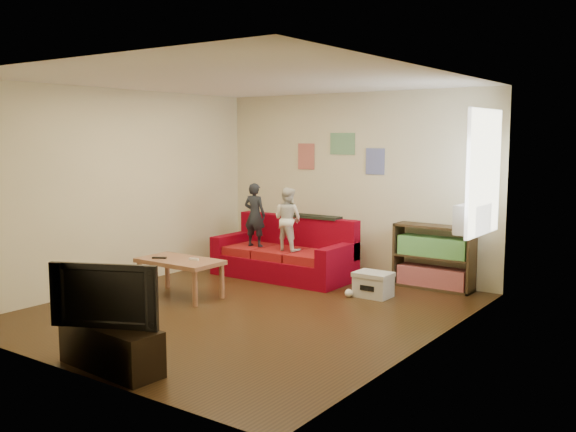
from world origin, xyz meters
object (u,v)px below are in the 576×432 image
Objects in this scene: bookshelf at (434,260)px; file_box at (373,284)px; child_a at (255,215)px; coffee_table at (180,265)px; tv_stand at (111,347)px; television at (109,293)px; child_b at (288,219)px; sofa at (286,256)px.

bookshelf is 2.32× the size of file_box.
bookshelf is at bearing -171.68° from child_a.
tv_stand is at bearing -58.68° from coffee_table.
coffee_table is 2.62m from television.
child_a is at bearing 113.89° from tv_stand.
child_b is 3.91m from television.
bookshelf is 4.70m from television.
bookshelf is at bearing 51.72° from television.
child_a is 4.13m from tv_stand.
television is at bearing -100.52° from file_box.
tv_stand is 1.09× the size of television.
sofa is at bearing -46.48° from child_b.
coffee_table is 1.10× the size of television.
television is at bearing -58.68° from coffee_table.
child_a is 2.21m from file_box.
bookshelf is (2.48, 2.32, -0.03)m from coffee_table.
file_box is at bearing 167.87° from child_a.
sofa is at bearing 168.42° from file_box.
coffee_table is (-0.56, -1.60, -0.46)m from child_b.
file_box is at bearing 35.24° from coffee_table.
child_a reaches higher than television.
file_box is at bearing 55.14° from television.
sofa is 1.90× the size of tv_stand.
sofa reaches higher than file_box.
child_a is at bearing -164.02° from bookshelf.
sofa is 0.77m from child_a.
coffee_table is 3.40m from bookshelf.
child_b reaches higher than sofa.
tv_stand is at bearing 0.00° from television.
coffee_table is (0.04, -1.60, -0.48)m from child_a.
child_a is at bearing 175.54° from file_box.
child_b is 0.92× the size of television.
television reaches higher than sofa.
child_b is at bearing -159.40° from bookshelf.
coffee_table is at bearing -103.23° from sofa.
bookshelf is (2.07, 0.55, 0.08)m from sofa.
sofa is 2.07× the size of television.
tv_stand is (-1.13, -4.55, -0.18)m from bookshelf.
child_a is 0.87× the size of tv_stand.
child_a is 1.67m from coffee_table.
child_b is 0.84× the size of tv_stand.
child_a is at bearing -159.38° from sofa.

